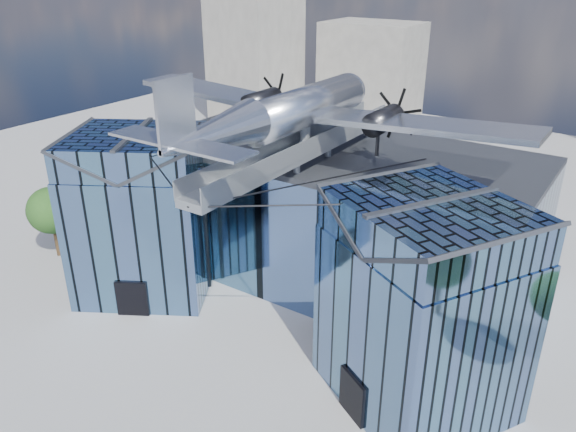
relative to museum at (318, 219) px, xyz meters
The scene contains 5 objects.
ground_plane 8.03m from the museum, 90.00° to the right, with size 120.00×120.00×0.00m, color gray.
museum is the anchor object (origin of this frame).
bg_towers 44.92m from the museum, 88.14° to the left, with size 77.00×24.50×26.00m.
tree_plaza_w 21.76m from the museum, 158.99° to the right, with size 4.23×4.23×5.97m.
tree_side_w 20.25m from the museum, 162.66° to the left, with size 4.44×4.44×5.99m.
Camera 1 is at (18.48, -25.57, 22.33)m, focal length 35.00 mm.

